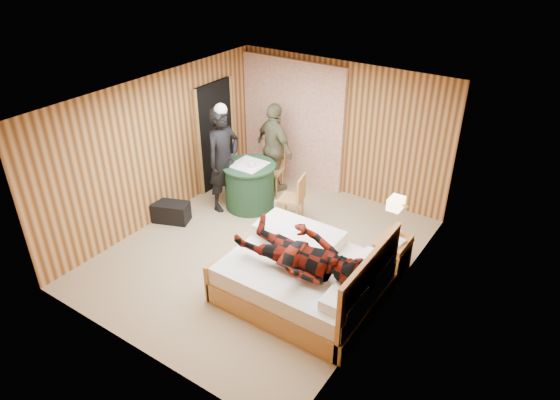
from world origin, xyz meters
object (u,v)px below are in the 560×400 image
Objects in this scene: chair_far at (272,164)px; chair_near at (296,195)px; round_table at (250,185)px; duffel_bag at (171,212)px; wall_lamp at (396,203)px; nightstand at (392,255)px; woman_standing at (224,160)px; bed at (305,277)px; man_on_bed at (299,246)px; man_at_table at (275,148)px.

chair_far is 1.20m from chair_near.
round_table reaches higher than duffel_bag.
wall_lamp is 0.27× the size of round_table.
nightstand is (-0.04, 0.23, -1.00)m from wall_lamp.
chair_near is 1.41m from woman_standing.
bed reaches higher than round_table.
man_on_bed is at bearing -39.73° from round_table.
chair_near is 0.48× the size of man_on_bed.
man_on_bed is at bearing -112.72° from woman_standing.
round_table is 1.46m from duffel_bag.
woman_standing is 1.07× the size of man_on_bed.
wall_lamp is 3.13m from round_table.
nightstand is at bearing 64.21° from chair_near.
wall_lamp is 3.98m from duffel_bag.
chair_near is at bearing 161.45° from man_at_table.
wall_lamp is 0.14× the size of woman_standing.
chair_far is 2.12m from duffel_bag.
chair_near is 2.18m from duffel_bag.
wall_lamp is at bearing -11.74° from round_table.
wall_lamp is 0.15× the size of man_at_table.
wall_lamp is at bearing 50.25° from bed.
bed is at bearing 151.95° from man_at_table.
man_at_table is at bearing 129.84° from man_on_bed.
nightstand is 0.96× the size of duffel_bag.
chair_far is 0.33m from man_at_table.
round_table is at bearing 33.25° from duffel_bag.
nightstand reaches higher than duffel_bag.
chair_near is at bearing -50.29° from chair_far.
man_on_bed is at bearing -33.49° from duffel_bag.
bed is 2.66m from round_table.
bed is 0.71m from man_on_bed.
nightstand is at bearing -7.42° from round_table.
man_on_bed is at bearing -117.07° from nightstand.
woman_standing reaches higher than man_at_table.
bed is 3.00m from duffel_bag.
man_at_table is at bearing 132.07° from bed.
nightstand is at bearing -35.49° from chair_far.
nightstand is at bearing -83.28° from woman_standing.
woman_standing is at bearing -90.27° from chair_near.
wall_lamp reaches higher than nightstand.
duffel_bag is 0.36× the size of man_at_table.
man_at_table is at bearing -142.02° from chair_near.
duffel_bag is (-1.78, -1.22, -0.32)m from chair_near.
nightstand is 2.01m from chair_near.
man_at_table is 3.39m from man_on_bed.
man_on_bed reaches higher than nightstand.
chair_near is 0.50× the size of man_at_table.
chair_near is (-1.95, 0.42, 0.20)m from nightstand.
bed is 1.19× the size of man_on_bed.
nightstand is at bearing 177.82° from man_at_table.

